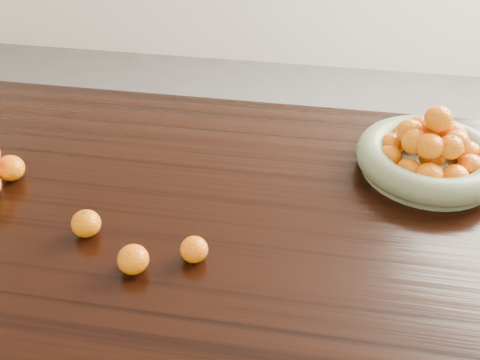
# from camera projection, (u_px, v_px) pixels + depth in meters

# --- Properties ---
(dining_table) EXTENTS (2.00, 1.00, 0.75)m
(dining_table) POSITION_uv_depth(u_px,v_px,m) (232.00, 231.00, 1.30)
(dining_table) COLOR black
(dining_table) RESTS_ON ground
(fruit_bowl) EXTENTS (0.36, 0.36, 0.18)m
(fruit_bowl) POSITION_uv_depth(u_px,v_px,m) (430.00, 155.00, 1.31)
(fruit_bowl) COLOR #6F7757
(fruit_bowl) RESTS_ON dining_table
(loose_orange_0) EXTENTS (0.06, 0.06, 0.06)m
(loose_orange_0) POSITION_uv_depth(u_px,v_px,m) (86.00, 224.00, 1.14)
(loose_orange_0) COLOR orange
(loose_orange_0) RESTS_ON dining_table
(loose_orange_1) EXTENTS (0.06, 0.06, 0.06)m
(loose_orange_1) POSITION_uv_depth(u_px,v_px,m) (133.00, 259.00, 1.05)
(loose_orange_1) COLOR orange
(loose_orange_1) RESTS_ON dining_table
(loose_orange_2) EXTENTS (0.06, 0.06, 0.05)m
(loose_orange_2) POSITION_uv_depth(u_px,v_px,m) (194.00, 249.00, 1.08)
(loose_orange_2) COLOR orange
(loose_orange_2) RESTS_ON dining_table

